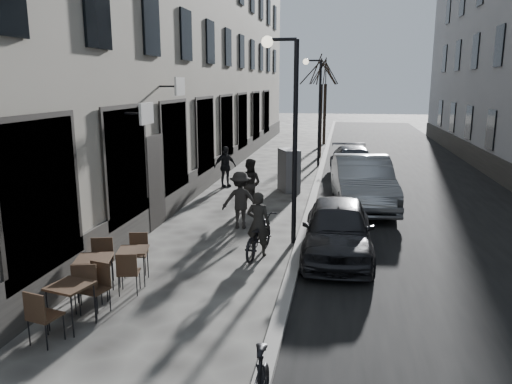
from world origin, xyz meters
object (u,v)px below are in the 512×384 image
(tree_far, at_px, (326,72))
(car_far, at_px, (353,163))
(car_near, at_px, (338,228))
(pedestrian_mid, at_px, (240,200))
(bicycle, at_px, (258,236))
(tree_near, at_px, (322,69))
(utility_cabinet, at_px, (289,170))
(streetlamp_far, at_px, (316,101))
(streetlamp_near, at_px, (288,118))
(car_mid, at_px, (362,182))
(bistro_set_c, at_px, (134,262))
(bistro_set_a, at_px, (71,301))
(pedestrian_far, at_px, (225,167))
(pedestrian_near, at_px, (250,184))
(bistro_set_b, at_px, (95,273))

(tree_far, xyz_separation_m, car_far, (1.73, -11.62, -4.02))
(car_near, xyz_separation_m, car_far, (0.52, 10.19, -0.03))
(pedestrian_mid, bearing_deg, bicycle, 102.74)
(tree_near, height_order, utility_cabinet, tree_near)
(streetlamp_far, height_order, car_far, streetlamp_far)
(streetlamp_near, relative_size, streetlamp_far, 1.00)
(tree_far, height_order, car_mid, tree_far)
(streetlamp_near, distance_m, bistro_set_c, 5.00)
(utility_cabinet, bearing_deg, tree_near, 60.89)
(car_mid, bearing_deg, streetlamp_far, 99.20)
(bistro_set_a, xyz_separation_m, car_near, (4.30, 4.31, 0.21))
(streetlamp_near, distance_m, tree_near, 15.08)
(pedestrian_far, relative_size, car_mid, 0.32)
(tree_near, bearing_deg, bistro_set_a, -98.72)
(streetlamp_far, bearing_deg, bistro_set_c, -100.40)
(bicycle, xyz_separation_m, pedestrian_near, (-1.02, 4.34, 0.35))
(pedestrian_near, relative_size, car_near, 0.41)
(bistro_set_b, height_order, car_far, car_far)
(streetlamp_near, bearing_deg, pedestrian_mid, 142.86)
(streetlamp_near, height_order, bistro_set_a, streetlamp_near)
(bistro_set_b, relative_size, utility_cabinet, 1.03)
(tree_near, distance_m, pedestrian_near, 12.43)
(streetlamp_far, xyz_separation_m, bistro_set_c, (-2.78, -15.14, -2.72))
(tree_near, distance_m, pedestrian_mid, 14.52)
(tree_near, height_order, tree_far, same)
(bicycle, distance_m, car_far, 10.70)
(streetlamp_far, height_order, tree_far, tree_far)
(utility_cabinet, height_order, pedestrian_far, pedestrian_far)
(utility_cabinet, relative_size, car_near, 0.40)
(streetlamp_far, distance_m, bistro_set_b, 16.45)
(tree_far, distance_m, pedestrian_far, 15.33)
(car_near, height_order, car_far, car_near)
(bistro_set_a, relative_size, pedestrian_far, 0.99)
(bistro_set_a, height_order, bistro_set_c, bistro_set_a)
(pedestrian_mid, distance_m, car_mid, 4.61)
(tree_near, relative_size, pedestrian_far, 3.58)
(streetlamp_near, xyz_separation_m, car_near, (1.28, -0.81, -2.48))
(bistro_set_a, relative_size, bistro_set_c, 1.06)
(utility_cabinet, bearing_deg, streetlamp_near, -108.77)
(streetlamp_far, bearing_deg, car_far, -55.46)
(streetlamp_near, relative_size, bicycle, 2.84)
(bistro_set_a, bearing_deg, utility_cabinet, 91.79)
(bistro_set_a, relative_size, pedestrian_near, 0.96)
(tree_near, height_order, car_near, tree_near)
(bistro_set_b, bearing_deg, pedestrian_far, 74.41)
(streetlamp_far, xyz_separation_m, car_near, (1.28, -12.81, -2.48))
(streetlamp_far, relative_size, pedestrian_mid, 3.16)
(car_near, bearing_deg, car_mid, 81.05)
(streetlamp_near, distance_m, utility_cabinet, 6.65)
(tree_far, bearing_deg, car_near, -86.83)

